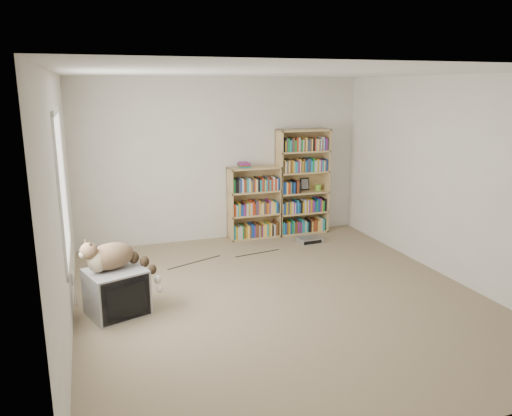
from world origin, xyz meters
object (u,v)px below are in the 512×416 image
object	(u,v)px
bookcase_tall	(302,184)
crt_tv	(116,292)
cat	(118,259)
dvd_player	(310,240)
bookcase_short	(254,205)

from	to	relation	value
bookcase_tall	crt_tv	bearing A→B (deg)	-144.96
cat	bookcase_tall	distance (m)	3.74
cat	dvd_player	xyz separation A→B (m)	(2.96, 1.57, -0.55)
cat	bookcase_short	size ratio (longest dim) A/B	0.74
cat	bookcase_tall	world-z (taller)	bookcase_tall
dvd_player	bookcase_tall	bearing A→B (deg)	75.40
bookcase_short	dvd_player	bearing A→B (deg)	-38.31
crt_tv	bookcase_tall	size ratio (longest dim) A/B	0.41
bookcase_short	cat	bearing A→B (deg)	-136.23
cat	bookcase_tall	size ratio (longest dim) A/B	0.50
bookcase_short	dvd_player	world-z (taller)	bookcase_short
cat	bookcase_short	distance (m)	3.10
cat	dvd_player	distance (m)	3.39
bookcase_tall	bookcase_short	distance (m)	0.87
bookcase_tall	dvd_player	size ratio (longest dim) A/B	4.75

